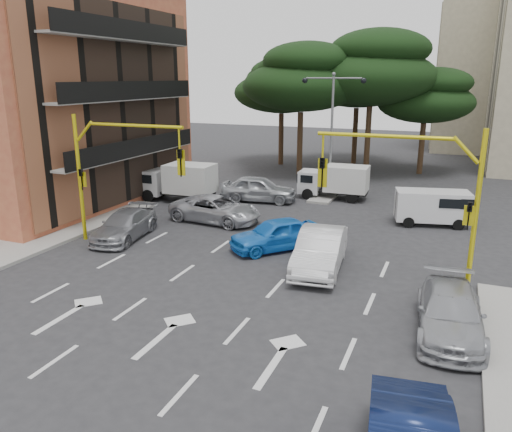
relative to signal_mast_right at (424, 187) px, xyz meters
The scene contains 20 objects.
ground 8.08m from the signal_mast_right, 163.69° to the right, with size 120.00×120.00×0.00m, color #28282B.
median_strip 16.03m from the signal_mast_right, 115.91° to the left, with size 1.40×6.00×0.15m, color gray.
apartment_orange 25.65m from the signal_mast_right, 166.36° to the left, with size 15.19×16.15×13.70m.
pine_left_near 22.98m from the signal_mast_right, 118.29° to the left, with size 9.15×9.15×10.23m.
pine_center 23.13m from the signal_mast_right, 104.66° to the left, with size 9.98×9.98×11.16m.
pine_left_far 27.79m from the signal_mast_right, 119.84° to the left, with size 8.32×8.32×9.30m.
pine_right 24.14m from the signal_mast_right, 94.17° to the left, with size 7.49×7.49×8.37m.
pine_back 28.30m from the signal_mast_right, 106.03° to the left, with size 9.15×9.15×10.23m.
signal_mast_right is the anchor object (origin of this frame).
signal_mast_left 13.61m from the signal_mast_right, behind, with size 5.79×0.37×6.00m.
street_lamp_center 15.65m from the signal_mast_right, 115.91° to the left, with size 4.16×0.36×7.77m.
car_white_hatch 4.92m from the signal_mast_right, behind, with size 1.73×4.96×1.64m, color silver.
car_blue_compact 7.36m from the signal_mast_right, 161.37° to the left, with size 1.72×4.26×1.45m, color blue.
car_silver_wagon 14.10m from the signal_mast_right, behind, with size 1.85×4.54×1.32m, color gray.
car_silver_cross_a 12.47m from the signal_mast_right, 154.69° to the left, with size 2.33×5.05×1.40m, color #B0B1B8.
car_silver_cross_b 15.02m from the signal_mast_right, 135.30° to the left, with size 1.90×4.73×1.61m, color #A9ACB1.
car_silver_parked 4.66m from the signal_mast_right, 67.62° to the right, with size 1.91×4.71×1.37m, color #9D9FA5.
van_white 9.48m from the signal_mast_right, 89.95° to the left, with size 1.69×3.74×1.87m, color silver, non-canonical shape.
box_truck_a 17.66m from the signal_mast_right, 150.79° to the left, with size 2.05×4.88×2.40m, color silver, non-canonical shape.
box_truck_b 14.53m from the signal_mast_right, 115.89° to the left, with size 1.87×4.45×2.19m, color silver, non-canonical shape.
Camera 1 is at (7.84, -16.24, 7.64)m, focal length 35.00 mm.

